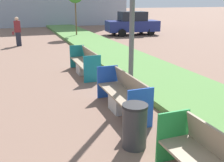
# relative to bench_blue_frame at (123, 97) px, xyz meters

# --- Properties ---
(planter_grass_strip) EXTENTS (2.80, 120.00, 0.18)m
(planter_grass_strip) POSITION_rel_bench_blue_frame_xyz_m (2.26, 5.39, -0.28)
(planter_grass_strip) COLOR #568442
(planter_grass_strip) RESTS_ON ground
(bench_blue_frame) EXTENTS (0.65, 2.19, 0.94)m
(bench_blue_frame) POSITION_rel_bench_blue_frame_xyz_m (0.00, 0.00, 0.00)
(bench_blue_frame) COLOR #ADA8A0
(bench_blue_frame) RESTS_ON ground
(bench_teal_frame) EXTENTS (0.65, 2.31, 0.94)m
(bench_teal_frame) POSITION_rel_bench_blue_frame_xyz_m (0.00, 3.77, 0.00)
(bench_teal_frame) COLOR #ADA8A0
(bench_teal_frame) RESTS_ON ground
(litter_bin) EXTENTS (0.49, 0.49, 0.88)m
(litter_bin) POSITION_rel_bench_blue_frame_xyz_m (-0.47, -1.70, 0.07)
(litter_bin) COLOR #2D2D30
(litter_bin) RESTS_ON ground
(pedestrian_walking) EXTENTS (0.53, 0.24, 1.77)m
(pedestrian_walking) POSITION_rel_bench_blue_frame_xyz_m (-2.22, 11.50, 0.53)
(pedestrian_walking) COLOR #232633
(pedestrian_walking) RESTS_ON ground
(parked_car_distant) EXTENTS (4.36, 2.19, 1.86)m
(parked_car_distant) POSITION_rel_bench_blue_frame_xyz_m (6.67, 13.98, 0.54)
(parked_car_distant) COLOR navy
(parked_car_distant) RESTS_ON ground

